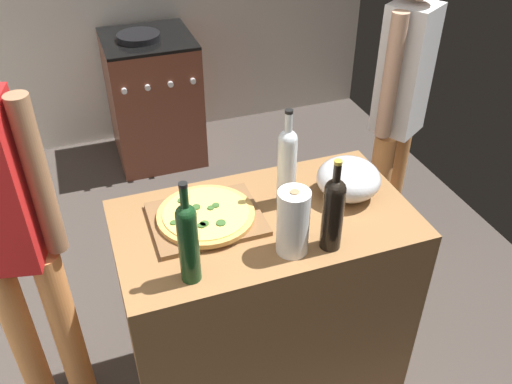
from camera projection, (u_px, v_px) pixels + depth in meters
ground_plane at (182, 263)px, 3.18m from camera, size 3.82×3.75×0.02m
counter at (264, 304)px, 2.29m from camera, size 1.11×0.62×0.92m
cutting_board at (206, 219)px, 2.00m from camera, size 0.40×0.32×0.02m
pizza at (206, 214)px, 1.99m from camera, size 0.36×0.36×0.03m
mixing_bowl at (349, 179)px, 2.09m from camera, size 0.25×0.25×0.15m
paper_towel_roll at (293, 222)px, 1.81m from camera, size 0.11×0.11×0.25m
wine_bottle_green at (333, 211)px, 1.81m from camera, size 0.07×0.07×0.35m
wine_bottle_amber at (287, 164)px, 2.00m from camera, size 0.07×0.07×0.39m
wine_bottle_clear at (188, 239)px, 1.68m from camera, size 0.07×0.07×0.37m
stove at (154, 98)px, 3.87m from camera, size 0.59×0.63×0.94m
person_in_stripes at (9, 230)px, 1.89m from camera, size 0.36×0.24×1.69m
person_in_red at (399, 106)px, 2.68m from camera, size 0.33×0.28×1.67m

